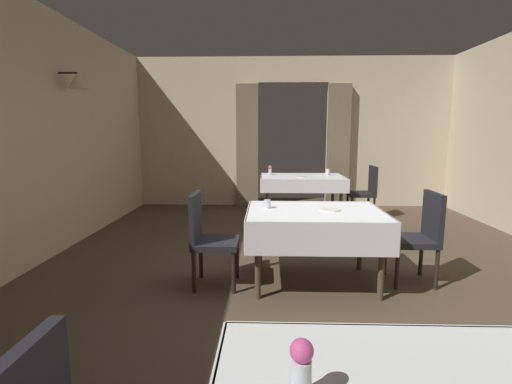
# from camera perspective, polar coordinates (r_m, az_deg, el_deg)

# --- Properties ---
(ground) EXTENTS (10.08, 10.08, 0.00)m
(ground) POSITION_cam_1_polar(r_m,az_deg,el_deg) (3.96, 9.12, -13.58)
(ground) COLOR #4C3D2D
(wall_back) EXTENTS (6.40, 0.27, 3.00)m
(wall_back) POSITION_cam_1_polar(r_m,az_deg,el_deg) (7.82, 5.55, 8.97)
(wall_back) COLOR beige
(wall_back) RESTS_ON ground
(dining_table_mid) EXTENTS (1.35, 1.03, 0.75)m
(dining_table_mid) POSITION_cam_1_polar(r_m,az_deg,el_deg) (3.80, 8.90, -4.20)
(dining_table_mid) COLOR #4C3D2D
(dining_table_mid) RESTS_ON ground
(dining_table_far) EXTENTS (1.47, 1.03, 0.75)m
(dining_table_far) POSITION_cam_1_polar(r_m,az_deg,el_deg) (6.70, 7.01, 1.72)
(dining_table_far) COLOR #4C3D2D
(dining_table_far) RESTS_ON ground
(chair_mid_left) EXTENTS (0.44, 0.44, 0.93)m
(chair_mid_left) POSITION_cam_1_polar(r_m,az_deg,el_deg) (3.76, -7.33, -6.49)
(chair_mid_left) COLOR black
(chair_mid_left) RESTS_ON ground
(chair_mid_right) EXTENTS (0.44, 0.44, 0.93)m
(chair_mid_right) POSITION_cam_1_polar(r_m,az_deg,el_deg) (4.15, 23.55, -5.71)
(chair_mid_right) COLOR black
(chair_mid_right) RESTS_ON ground
(chair_far_right) EXTENTS (0.44, 0.44, 0.93)m
(chair_far_right) POSITION_cam_1_polar(r_m,az_deg,el_deg) (6.91, 16.27, 0.35)
(chair_far_right) COLOR black
(chair_far_right) RESTS_ON ground
(flower_vase_near) EXTENTS (0.07, 0.07, 0.19)m
(flower_vase_near) POSITION_cam_1_polar(r_m,az_deg,el_deg) (1.20, 6.88, -24.85)
(flower_vase_near) COLOR silver
(flower_vase_near) RESTS_ON dining_table_near
(plate_mid_a) EXTENTS (0.20, 0.20, 0.01)m
(plate_mid_a) POSITION_cam_1_polar(r_m,az_deg,el_deg) (3.81, 11.14, -2.64)
(plate_mid_a) COLOR white
(plate_mid_a) RESTS_ON dining_table_mid
(glass_mid_b) EXTENTS (0.07, 0.07, 0.09)m
(glass_mid_b) POSITION_cam_1_polar(r_m,az_deg,el_deg) (3.84, 1.72, -1.81)
(glass_mid_b) COLOR silver
(glass_mid_b) RESTS_ON dining_table_mid
(flower_vase_far) EXTENTS (0.07, 0.07, 0.17)m
(flower_vase_far) POSITION_cam_1_polar(r_m,az_deg,el_deg) (6.85, 2.15, 3.39)
(flower_vase_far) COLOR silver
(flower_vase_far) RESTS_ON dining_table_far
(glass_far_b) EXTENTS (0.07, 0.07, 0.11)m
(glass_far_b) POSITION_cam_1_polar(r_m,az_deg,el_deg) (6.87, 10.79, 2.97)
(glass_far_b) COLOR silver
(glass_far_b) RESTS_ON dining_table_far
(plate_far_c) EXTENTS (0.18, 0.18, 0.01)m
(plate_far_c) POSITION_cam_1_polar(r_m,az_deg,el_deg) (6.52, 6.95, 2.28)
(plate_far_c) COLOR white
(plate_far_c) RESTS_ON dining_table_far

